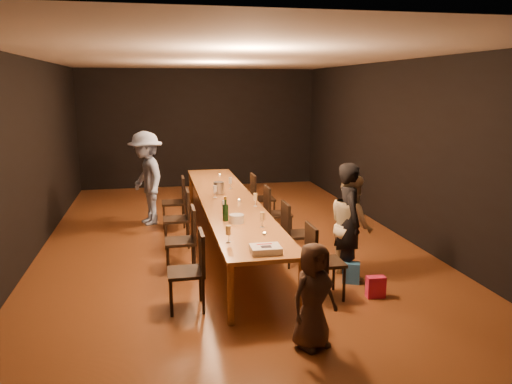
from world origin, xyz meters
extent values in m
plane|color=#4B2E12|center=(0.00, 0.00, 0.00)|extent=(10.00, 10.00, 0.00)
cube|color=black|center=(0.00, 5.00, 1.50)|extent=(6.00, 0.04, 3.00)
cube|color=black|center=(0.00, -5.00, 1.50)|extent=(6.00, 0.04, 3.00)
cube|color=black|center=(-3.00, 0.00, 1.50)|extent=(0.04, 10.00, 3.00)
cube|color=black|center=(3.00, 0.00, 1.50)|extent=(0.04, 10.00, 3.00)
cube|color=silver|center=(0.00, 0.00, 3.00)|extent=(6.00, 10.00, 0.04)
cube|color=#9B5C2D|center=(0.00, 0.00, 0.72)|extent=(0.90, 6.00, 0.05)
cylinder|color=#9B5C2D|center=(-0.40, -2.90, 0.35)|extent=(0.08, 0.08, 0.70)
cylinder|color=#9B5C2D|center=(0.40, -2.90, 0.35)|extent=(0.08, 0.08, 0.70)
cylinder|color=#9B5C2D|center=(-0.40, 2.90, 0.35)|extent=(0.08, 0.08, 0.70)
cylinder|color=#9B5C2D|center=(0.40, 2.90, 0.35)|extent=(0.08, 0.08, 0.70)
imported|color=black|center=(1.38, -1.83, 0.79)|extent=(0.48, 0.64, 1.58)
imported|color=beige|center=(1.43, -1.75, 0.71)|extent=(0.54, 0.69, 1.42)
imported|color=#829AC9|center=(-1.32, 1.48, 0.88)|extent=(0.96, 1.28, 1.75)
imported|color=#412E24|center=(0.33, -3.52, 0.54)|extent=(0.62, 0.53, 1.08)
cube|color=#C71D47|center=(1.46, -2.54, 0.13)|extent=(0.24, 0.14, 0.27)
cube|color=#296BB5|center=(1.34, -2.04, 0.14)|extent=(0.26, 0.23, 0.28)
cube|color=white|center=(0.02, -2.75, 0.79)|extent=(0.34, 0.27, 0.08)
cube|color=black|center=(0.02, -2.78, 0.83)|extent=(0.12, 0.09, 0.00)
cube|color=red|center=(0.02, -2.68, 0.83)|extent=(0.17, 0.03, 0.00)
cylinder|color=silver|center=(-0.10, -1.46, 0.81)|extent=(0.24, 0.24, 0.11)
cylinder|color=silver|center=(-0.09, 0.48, 0.85)|extent=(0.19, 0.19, 0.20)
cylinder|color=#B2B7B2|center=(0.15, -2.10, 0.77)|extent=(0.05, 0.05, 0.03)
cylinder|color=#B2B7B2|center=(0.15, -0.21, 0.77)|extent=(0.05, 0.05, 0.03)
cylinder|color=#B2B7B2|center=(0.15, 2.19, 0.77)|extent=(0.05, 0.05, 0.03)
camera|label=1|loc=(-1.14, -7.91, 2.56)|focal=35.00mm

